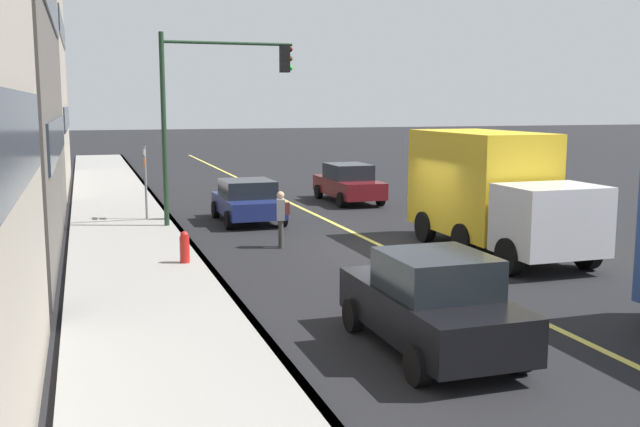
{
  "coord_description": "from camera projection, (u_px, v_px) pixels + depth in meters",
  "views": [
    {
      "loc": [
        -18.62,
        8.04,
        4.05
      ],
      "look_at": [
        -1.22,
        2.4,
        1.3
      ],
      "focal_mm": 41.15,
      "sensor_mm": 36.0,
      "label": 1
    }
  ],
  "objects": [
    {
      "name": "ground",
      "position": [
        388.0,
        249.0,
        20.57
      ],
      "size": [
        200.0,
        200.0,
        0.0
      ],
      "primitive_type": "plane",
      "color": "black"
    },
    {
      "name": "car_black",
      "position": [
        431.0,
        303.0,
        11.99
      ],
      "size": [
        4.05,
        1.9,
        1.67
      ],
      "color": "black",
      "rests_on": "ground"
    },
    {
      "name": "street_sign_post",
      "position": [
        145.0,
        178.0,
        24.82
      ],
      "size": [
        0.6,
        0.08,
        2.62
      ],
      "color": "slate",
      "rests_on": "ground"
    },
    {
      "name": "fire_hydrant",
      "position": [
        185.0,
        250.0,
        18.09
      ],
      "size": [
        0.24,
        0.24,
        0.94
      ],
      "color": "red",
      "rests_on": "ground"
    },
    {
      "name": "sidewalk_slab",
      "position": [
        138.0,
        263.0,
        18.47
      ],
      "size": [
        80.0,
        3.39,
        0.15
      ],
      "primitive_type": "cube",
      "color": "gray",
      "rests_on": "ground"
    },
    {
      "name": "truck_yellow",
      "position": [
        492.0,
        190.0,
        20.07
      ],
      "size": [
        6.56,
        2.49,
        3.27
      ],
      "color": "silver",
      "rests_on": "ground"
    },
    {
      "name": "traffic_light_mast",
      "position": [
        212.0,
        96.0,
        23.55
      ],
      "size": [
        0.28,
        4.33,
        6.27
      ],
      "color": "#1E3823",
      "rests_on": "ground"
    },
    {
      "name": "curb_edge",
      "position": [
        202.0,
        259.0,
        18.97
      ],
      "size": [
        80.0,
        0.16,
        0.15
      ],
      "primitive_type": "cube",
      "color": "slate",
      "rests_on": "ground"
    },
    {
      "name": "lane_stripe_center",
      "position": [
        388.0,
        249.0,
        20.57
      ],
      "size": [
        80.0,
        0.16,
        0.01
      ],
      "primitive_type": "cube",
      "color": "#D8CC4C",
      "rests_on": "ground"
    },
    {
      "name": "pedestrian_with_backpack",
      "position": [
        282.0,
        215.0,
        20.67
      ],
      "size": [
        0.42,
        0.42,
        1.61
      ],
      "color": "#383838",
      "rests_on": "ground"
    },
    {
      "name": "car_maroon",
      "position": [
        348.0,
        183.0,
        30.34
      ],
      "size": [
        4.43,
        1.88,
        1.58
      ],
      "color": "#591116",
      "rests_on": "ground"
    },
    {
      "name": "car_navy",
      "position": [
        248.0,
        200.0,
        25.21
      ],
      "size": [
        3.84,
        2.03,
        1.45
      ],
      "color": "navy",
      "rests_on": "ground"
    }
  ]
}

